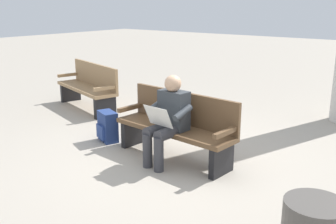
{
  "coord_description": "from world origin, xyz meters",
  "views": [
    {
      "loc": [
        -3.01,
        4.05,
        2.07
      ],
      "look_at": [
        -0.02,
        0.15,
        0.7
      ],
      "focal_mm": 41.85,
      "sensor_mm": 36.0,
      "label": 1
    }
  ],
  "objects_px": {
    "person_seated": "(168,118)",
    "backpack": "(107,127)",
    "bench_near": "(177,125)",
    "bench_far": "(89,86)"
  },
  "relations": [
    {
      "from": "person_seated",
      "to": "bench_near",
      "type": "bearing_deg",
      "value": -77.85
    },
    {
      "from": "backpack",
      "to": "person_seated",
      "type": "bearing_deg",
      "value": 174.93
    },
    {
      "from": "backpack",
      "to": "bench_far",
      "type": "height_order",
      "value": "bench_far"
    },
    {
      "from": "bench_far",
      "to": "bench_near",
      "type": "bearing_deg",
      "value": 176.57
    },
    {
      "from": "bench_near",
      "to": "backpack",
      "type": "distance_m",
      "value": 1.27
    },
    {
      "from": "bench_near",
      "to": "person_seated",
      "type": "height_order",
      "value": "person_seated"
    },
    {
      "from": "bench_near",
      "to": "person_seated",
      "type": "distance_m",
      "value": 0.29
    },
    {
      "from": "backpack",
      "to": "bench_far",
      "type": "relative_size",
      "value": 0.25
    },
    {
      "from": "person_seated",
      "to": "backpack",
      "type": "height_order",
      "value": "person_seated"
    },
    {
      "from": "person_seated",
      "to": "backpack",
      "type": "distance_m",
      "value": 1.34
    }
  ]
}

